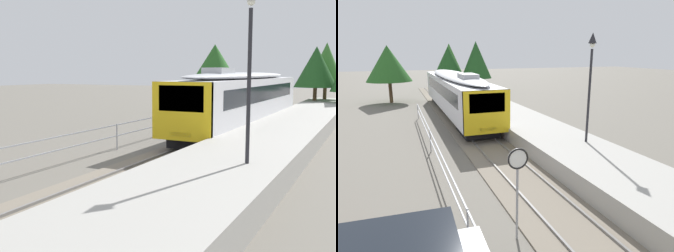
{
  "view_description": "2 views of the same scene",
  "coord_description": "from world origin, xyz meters",
  "views": [
    {
      "loc": [
        7.43,
        5.22,
        3.66
      ],
      "look_at": [
        0.4,
        19.03,
        1.6
      ],
      "focal_mm": 43.59,
      "sensor_mm": 36.0,
      "label": 1
    },
    {
      "loc": [
        -4.83,
        4.82,
        5.33
      ],
      "look_at": [
        0.4,
        19.03,
        1.6
      ],
      "focal_mm": 31.98,
      "sensor_mm": 36.0,
      "label": 2
    }
  ],
  "objects": [
    {
      "name": "commuter_train",
      "position": [
        0.0,
        30.31,
        2.14
      ],
      "size": [
        2.82,
        18.78,
        3.74
      ],
      "color": "silver",
      "rests_on": "track_rails"
    },
    {
      "name": "station_platform",
      "position": [
        3.25,
        22.0,
        0.45
      ],
      "size": [
        3.9,
        60.0,
        0.9
      ],
      "primitive_type": "cube",
      "color": "#A8A59E",
      "rests_on": "ground"
    },
    {
      "name": "tree_distant_left",
      "position": [
        2.82,
        49.51,
        4.43
      ],
      "size": [
        3.7,
        3.7,
        6.61
      ],
      "color": "brown",
      "rests_on": "ground"
    },
    {
      "name": "track_rails",
      "position": [
        0.0,
        22.0,
        0.03
      ],
      "size": [
        3.2,
        60.0,
        0.14
      ],
      "color": "slate",
      "rests_on": "ground"
    },
    {
      "name": "tree_distant_centre",
      "position": [
        -5.41,
        39.6,
        4.18
      ],
      "size": [
        4.74,
        4.74,
        6.08
      ],
      "color": "brown",
      "rests_on": "ground"
    },
    {
      "name": "ground_plane",
      "position": [
        -3.0,
        22.0,
        0.0
      ],
      "size": [
        160.0,
        160.0,
        0.0
      ],
      "primitive_type": "plane",
      "color": "#6B665B"
    },
    {
      "name": "platform_lamp_mid_platform",
      "position": [
        4.06,
        17.14,
        4.62
      ],
      "size": [
        0.34,
        0.34,
        5.35
      ],
      "color": "#232328",
      "rests_on": "station_platform"
    },
    {
      "name": "tree_behind_station_far",
      "position": [
        2.19,
        46.93,
        4.13
      ],
      "size": [
        4.04,
        4.04,
        6.1
      ],
      "color": "brown",
      "rests_on": "ground"
    }
  ]
}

